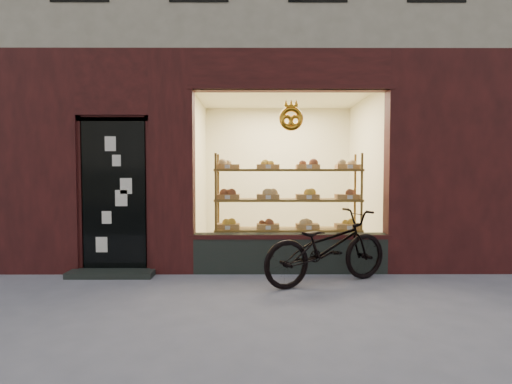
{
  "coord_description": "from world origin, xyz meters",
  "views": [
    {
      "loc": [
        -0.05,
        -3.47,
        1.4
      ],
      "look_at": [
        -0.03,
        2.0,
        1.15
      ],
      "focal_mm": 28.0,
      "sensor_mm": 36.0,
      "label": 1
    }
  ],
  "objects": [
    {
      "name": "display_shelf",
      "position": [
        0.45,
        2.55,
        0.86
      ],
      "size": [
        2.2,
        0.45,
        1.7
      ],
      "color": "brown",
      "rests_on": "ground"
    },
    {
      "name": "bicycle",
      "position": [
        0.87,
        1.54,
        0.47
      ],
      "size": [
        1.88,
        1.3,
        0.93
      ],
      "primitive_type": "imported",
      "rotation": [
        0.0,
        0.0,
        2.0
      ],
      "color": "black",
      "rests_on": "ground"
    },
    {
      "name": "ground",
      "position": [
        0.0,
        0.0,
        0.0
      ],
      "size": [
        90.0,
        90.0,
        0.0
      ],
      "primitive_type": "plane",
      "color": "slate"
    }
  ]
}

